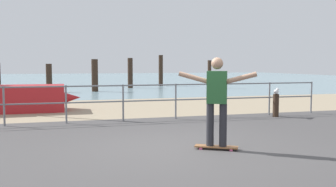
% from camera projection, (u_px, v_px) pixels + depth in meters
% --- Properties ---
extents(ground_plane, '(24.00, 10.00, 0.04)m').
position_uv_depth(ground_plane, '(201.00, 162.00, 5.99)').
color(ground_plane, '#474444').
rests_on(ground_plane, ground).
extents(beach_strip, '(24.00, 6.00, 0.04)m').
position_uv_depth(beach_strip, '(124.00, 107.00, 13.67)').
color(beach_strip, tan).
rests_on(beach_strip, ground).
extents(sea_surface, '(72.00, 50.00, 0.04)m').
position_uv_depth(sea_surface, '(85.00, 79.00, 40.53)').
color(sea_surface, '#75939E').
rests_on(sea_surface, ground).
extents(railing_fence, '(13.91, 0.05, 1.05)m').
position_uv_depth(railing_fence, '(95.00, 98.00, 9.99)').
color(railing_fence, slate).
rests_on(railing_fence, ground).
extents(sailboat, '(4.96, 1.44, 4.56)m').
position_uv_depth(sailboat, '(1.00, 97.00, 12.15)').
color(sailboat, '#B21E23').
rests_on(sailboat, ground).
extents(skateboard, '(0.80, 0.57, 0.08)m').
position_uv_depth(skateboard, '(216.00, 147.00, 6.82)').
color(skateboard, brown).
rests_on(skateboard, ground).
extents(skateboarder, '(1.31, 0.78, 1.65)m').
position_uv_depth(skateboarder, '(217.00, 96.00, 6.75)').
color(skateboarder, '#26262B').
rests_on(skateboarder, skateboard).
extents(bollard_short, '(0.18, 0.18, 0.71)m').
position_uv_depth(bollard_short, '(276.00, 106.00, 11.07)').
color(bollard_short, '#332319').
rests_on(bollard_short, ground).
extents(seagull, '(0.37, 0.39, 0.18)m').
position_uv_depth(seagull, '(276.00, 91.00, 11.05)').
color(seagull, white).
rests_on(seagull, bollard_short).
extents(groyne_post_1, '(0.34, 0.34, 1.65)m').
position_uv_depth(groyne_post_1, '(49.00, 78.00, 21.10)').
color(groyne_post_1, '#332319').
rests_on(groyne_post_1, ground).
extents(groyne_post_2, '(0.38, 0.38, 1.92)m').
position_uv_depth(groyne_post_2, '(95.00, 76.00, 21.48)').
color(groyne_post_2, '#332319').
rests_on(groyne_post_2, ground).
extents(groyne_post_3, '(0.34, 0.34, 2.05)m').
position_uv_depth(groyne_post_3, '(130.00, 73.00, 24.78)').
color(groyne_post_3, '#332319').
rests_on(groyne_post_3, ground).
extents(groyne_post_4, '(0.32, 0.32, 2.30)m').
position_uv_depth(groyne_post_4, '(161.00, 71.00, 27.07)').
color(groyne_post_4, '#332319').
rests_on(groyne_post_4, ground).
extents(groyne_post_5, '(0.25, 0.25, 1.89)m').
position_uv_depth(groyne_post_5, '(209.00, 74.00, 24.74)').
color(groyne_post_5, '#332319').
rests_on(groyne_post_5, ground).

